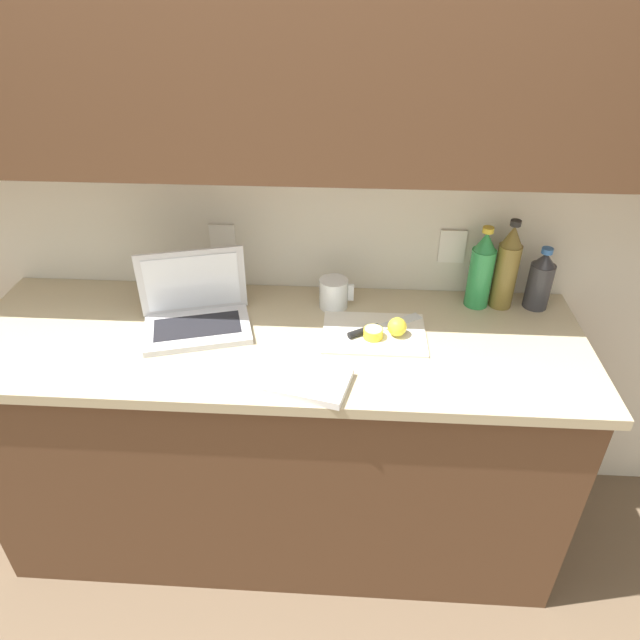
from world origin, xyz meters
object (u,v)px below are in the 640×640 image
cutting_board (374,333)px  lemon_half_cut (373,333)px  bottle_oil_tall (507,268)px  bottle_green_soda (481,270)px  measuring_cup (334,293)px  lemon_whole_beside (397,327)px  bottle_water_clear (540,281)px  knife (373,329)px  laptop (196,309)px

cutting_board → lemon_half_cut: (-0.00, -0.03, 0.02)m
lemon_half_cut → bottle_oil_tall: 0.52m
bottle_green_soda → measuring_cup: 0.50m
lemon_half_cut → measuring_cup: 0.24m
lemon_whole_beside → lemon_half_cut: bearing=-166.0°
bottle_green_soda → bottle_water_clear: 0.20m
knife → lemon_whole_beside: size_ratio=4.07×
cutting_board → bottle_green_soda: bottle_green_soda is taller
knife → bottle_oil_tall: bottle_oil_tall is taller
bottle_oil_tall → bottle_water_clear: (0.12, 0.00, -0.05)m
cutting_board → bottle_oil_tall: size_ratio=1.04×
knife → bottle_oil_tall: bearing=-8.3°
bottle_green_soda → bottle_oil_tall: 0.08m
laptop → lemon_whole_beside: laptop is taller
knife → cutting_board: bearing=-89.0°
cutting_board → laptop: bearing=177.6°
laptop → bottle_water_clear: bearing=-6.6°
cutting_board → lemon_whole_beside: 0.08m
lemon_half_cut → bottle_green_soda: 0.44m
lemon_whole_beside → bottle_water_clear: bottle_water_clear is taller
lemon_whole_beside → bottle_water_clear: size_ratio=0.27×
lemon_whole_beside → bottle_green_soda: size_ratio=0.21×
bottle_green_soda → bottle_water_clear: size_ratio=1.31×
cutting_board → bottle_water_clear: (0.56, 0.21, 0.10)m
laptop → cutting_board: (0.58, -0.02, -0.05)m
bottle_oil_tall → lemon_half_cut: bearing=-152.0°
bottle_green_soda → measuring_cup: (-0.49, -0.04, -0.08)m
laptop → measuring_cup: size_ratio=3.29×
lemon_half_cut → knife: bearing=91.6°
cutting_board → measuring_cup: bearing=130.0°
lemon_half_cut → bottle_oil_tall: size_ratio=0.20×
bottle_water_clear → knife: bearing=-160.5°
lemon_half_cut → bottle_water_clear: bottle_water_clear is taller
knife → measuring_cup: (-0.13, 0.16, 0.04)m
lemon_whole_beside → bottle_water_clear: bearing=24.0°
lemon_half_cut → bottle_water_clear: size_ratio=0.28×
cutting_board → knife: size_ratio=1.33×
cutting_board → measuring_cup: size_ratio=2.79×
lemon_whole_beside → bottle_water_clear: (0.49, 0.22, 0.06)m
laptop → cutting_board: bearing=-18.1°
knife → lemon_half_cut: size_ratio=3.98×
bottle_oil_tall → measuring_cup: bottle_oil_tall is taller
lemon_whole_beside → knife: bearing=167.1°
laptop → lemon_half_cut: bearing=-20.9°
knife → lemon_half_cut: 0.04m
bottle_water_clear → bottle_green_soda: bearing=-180.0°
bottle_water_clear → measuring_cup: 0.70m
cutting_board → measuring_cup: (-0.14, 0.16, 0.05)m
lemon_half_cut → measuring_cup: bearing=124.7°
cutting_board → measuring_cup: measuring_cup is taller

